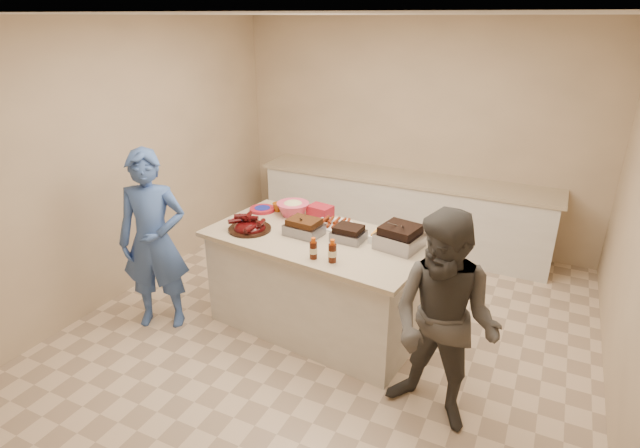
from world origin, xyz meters
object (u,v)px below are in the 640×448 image
at_px(plastic_cup, 277,211).
at_px(guest_gray, 433,416).
at_px(bbq_bottle_a, 313,258).
at_px(rib_platter, 250,230).
at_px(roasting_pan, 399,247).
at_px(coleslaw_bowl, 293,215).
at_px(bbq_bottle_b, 332,262).
at_px(guest_blue, 165,321).
at_px(mustard_bottle, 307,227).
at_px(island, 318,325).

relative_size(plastic_cup, guest_gray, 0.06).
distance_m(bbq_bottle_a, plastic_cup, 1.09).
bearing_deg(rib_platter, roasting_pan, 10.15).
height_order(coleslaw_bowl, plastic_cup, coleslaw_bowl).
bearing_deg(guest_gray, coleslaw_bowl, 161.95).
bearing_deg(roasting_pan, bbq_bottle_b, -117.96).
relative_size(bbq_bottle_a, plastic_cup, 1.87).
distance_m(coleslaw_bowl, guest_blue, 1.59).
distance_m(bbq_bottle_b, guest_blue, 1.91).
height_order(mustard_bottle, guest_gray, mustard_bottle).
xyz_separation_m(guest_blue, guest_gray, (2.61, -0.09, 0.00)).
bearing_deg(bbq_bottle_a, roasting_pan, 41.95).
bearing_deg(mustard_bottle, coleslaw_bowl, 141.54).
bearing_deg(mustard_bottle, rib_platter, -146.92).
bearing_deg(guest_blue, plastic_cup, 26.42).
bearing_deg(mustard_bottle, bbq_bottle_b, -46.99).
xyz_separation_m(island, plastic_cup, (-0.62, 0.37, 0.91)).
relative_size(rib_platter, bbq_bottle_b, 2.04).
xyz_separation_m(bbq_bottle_a, guest_gray, (1.11, -0.27, -0.91)).
distance_m(mustard_bottle, guest_blue, 1.65).
xyz_separation_m(roasting_pan, mustard_bottle, (-0.88, 0.05, 0.00)).
bearing_deg(island, guest_gray, -20.71).
bearing_deg(bbq_bottle_a, rib_platter, 161.40).
bearing_deg(island, plastic_cup, 155.94).
bearing_deg(bbq_bottle_b, roasting_pan, 51.09).
bearing_deg(coleslaw_bowl, bbq_bottle_a, -51.56).
relative_size(island, bbq_bottle_a, 10.89).
relative_size(bbq_bottle_a, bbq_bottle_b, 0.93).
relative_size(coleslaw_bowl, bbq_bottle_a, 1.75).
relative_size(rib_platter, plastic_cup, 4.08).
xyz_separation_m(island, bbq_bottle_a, (0.16, -0.39, 0.91)).
distance_m(mustard_bottle, plastic_cup, 0.50).
height_order(bbq_bottle_b, guest_gray, bbq_bottle_b).
bearing_deg(roasting_pan, mustard_bottle, -172.04).
bearing_deg(island, roasting_pan, 15.19).
height_order(bbq_bottle_a, guest_gray, bbq_bottle_a).
xyz_separation_m(mustard_bottle, plastic_cup, (-0.44, 0.23, 0.00)).
bearing_deg(rib_platter, guest_blue, -149.35).
distance_m(bbq_bottle_a, mustard_bottle, 0.64).
distance_m(rib_platter, bbq_bottle_b, 0.96).
height_order(rib_platter, guest_blue, rib_platter).
distance_m(coleslaw_bowl, bbq_bottle_b, 1.05).
relative_size(coleslaw_bowl, guest_gray, 0.20).
xyz_separation_m(roasting_pan, bbq_bottle_a, (-0.55, -0.49, 0.00)).
relative_size(roasting_pan, guest_blue, 0.20).
bearing_deg(guest_gray, roasting_pan, 138.93).
height_order(island, bbq_bottle_b, bbq_bottle_b).
relative_size(island, guest_gray, 1.22).
relative_size(roasting_pan, bbq_bottle_a, 1.88).
distance_m(roasting_pan, bbq_bottle_a, 0.74).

